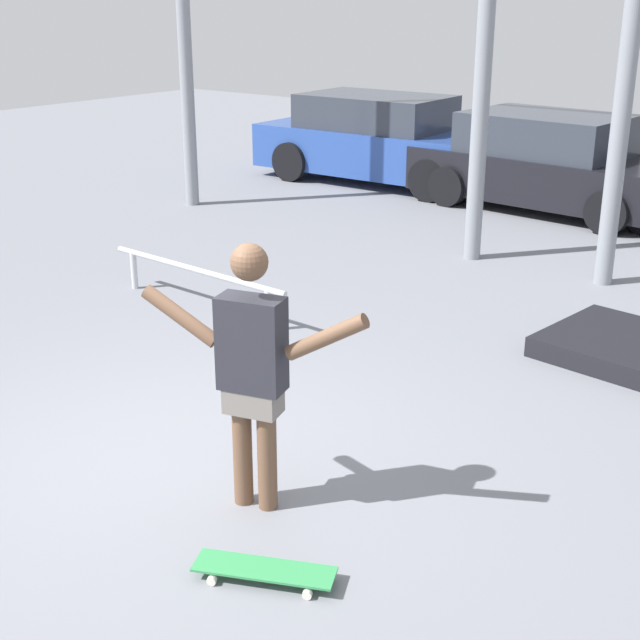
{
  "coord_description": "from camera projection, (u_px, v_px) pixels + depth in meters",
  "views": [
    {
      "loc": [
        4.09,
        -3.71,
        3.08
      ],
      "look_at": [
        0.31,
        1.23,
        0.77
      ],
      "focal_mm": 50.0,
      "sensor_mm": 36.0,
      "label": 1
    }
  ],
  "objects": [
    {
      "name": "skateboard",
      "position": [
        264.0,
        570.0,
        4.93
      ],
      "size": [
        0.81,
        0.52,
        0.08
      ],
      "rotation": [
        0.0,
        0.0,
        0.43
      ],
      "color": "#338C4C",
      "rests_on": "ground_plane"
    },
    {
      "name": "ground_plane",
      "position": [
        177.0,
        464.0,
        6.16
      ],
      "size": [
        36.0,
        36.0,
        0.0
      ],
      "primitive_type": "plane",
      "color": "slate"
    },
    {
      "name": "grind_rail",
      "position": [
        196.0,
        276.0,
        9.08
      ],
      "size": [
        2.46,
        0.17,
        0.44
      ],
      "rotation": [
        0.0,
        0.0,
        -0.04
      ],
      "color": "#B7BABF",
      "rests_on": "ground_plane"
    },
    {
      "name": "skateboarder",
      "position": [
        252.0,
        365.0,
        5.35
      ],
      "size": [
        1.44,
        0.49,
        1.72
      ],
      "rotation": [
        0.0,
        0.0,
        0.28
      ],
      "color": "brown",
      "rests_on": "ground_plane"
    },
    {
      "name": "parked_car_black",
      "position": [
        551.0,
        164.0,
        13.18
      ],
      "size": [
        4.22,
        2.14,
        1.4
      ],
      "rotation": [
        0.0,
        0.0,
        -0.07
      ],
      "color": "black",
      "rests_on": "ground_plane"
    },
    {
      "name": "parked_car_blue",
      "position": [
        381.0,
        141.0,
        15.01
      ],
      "size": [
        4.42,
        1.93,
        1.45
      ],
      "rotation": [
        0.0,
        0.0,
        0.03
      ],
      "color": "#284793",
      "rests_on": "ground_plane"
    }
  ]
}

